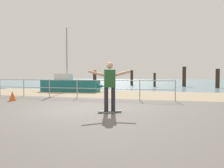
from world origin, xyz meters
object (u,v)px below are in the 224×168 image
object	(u,v)px
skateboarder	(110,84)
traffic_cone	(12,96)
skateboard	(110,111)
sailboat	(73,85)

from	to	relation	value
skateboarder	traffic_cone	distance (m)	6.07
skateboard	traffic_cone	bearing A→B (deg)	160.50
traffic_cone	sailboat	bearing A→B (deg)	89.43
skateboard	skateboarder	bearing A→B (deg)	180.00
skateboard	skateboarder	distance (m)	0.95
skateboarder	traffic_cone	world-z (taller)	skateboarder
skateboard	skateboarder	world-z (taller)	skateboarder
skateboard	sailboat	bearing A→B (deg)	123.36
sailboat	skateboard	size ratio (longest dim) A/B	6.24
skateboard	traffic_cone	distance (m)	6.03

